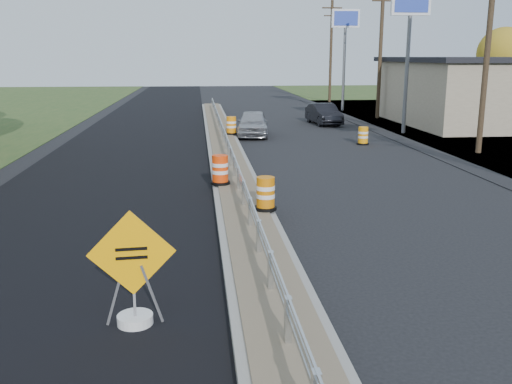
{
  "coord_description": "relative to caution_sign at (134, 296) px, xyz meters",
  "views": [
    {
      "loc": [
        -1.25,
        -15.59,
        4.34
      ],
      "look_at": [
        0.13,
        -2.12,
        1.1
      ],
      "focal_mm": 40.0,
      "sensor_mm": 36.0,
      "label": 1
    }
  ],
  "objects": [
    {
      "name": "ground",
      "position": [
        2.36,
        6.75,
        -0.5
      ],
      "size": [
        140.0,
        140.0,
        0.0
      ],
      "primitive_type": "plane",
      "color": "black",
      "rests_on": "ground"
    },
    {
      "name": "milled_overlay",
      "position": [
        -2.04,
        16.75,
        -0.49
      ],
      "size": [
        7.2,
        120.0,
        0.01
      ],
      "primitive_type": "cube",
      "color": "black",
      "rests_on": "ground"
    },
    {
      "name": "median",
      "position": [
        2.36,
        14.75,
        -0.39
      ],
      "size": [
        1.6,
        55.0,
        0.23
      ],
      "color": "gray",
      "rests_on": "ground"
    },
    {
      "name": "guardrail",
      "position": [
        2.36,
        15.75,
        0.23
      ],
      "size": [
        0.1,
        46.15,
        0.72
      ],
      "color": "silver",
      "rests_on": "median"
    },
    {
      "name": "pylon_sign_mid",
      "position": [
        12.86,
        22.75,
        5.98
      ],
      "size": [
        2.2,
        0.3,
        7.9
      ],
      "color": "slate",
      "rests_on": "ground"
    },
    {
      "name": "pylon_sign_north",
      "position": [
        12.86,
        36.75,
        5.98
      ],
      "size": [
        2.2,
        0.3,
        7.9
      ],
      "color": "slate",
      "rests_on": "ground"
    },
    {
      "name": "utility_pole_smid",
      "position": [
        13.86,
        15.75,
        4.44
      ],
      "size": [
        1.9,
        0.26,
        9.4
      ],
      "color": "#473523",
      "rests_on": "ground"
    },
    {
      "name": "utility_pole_nmid",
      "position": [
        13.86,
        30.75,
        4.44
      ],
      "size": [
        1.9,
        0.26,
        9.4
      ],
      "color": "#473523",
      "rests_on": "ground"
    },
    {
      "name": "utility_pole_north",
      "position": [
        13.86,
        45.75,
        4.44
      ],
      "size": [
        1.9,
        0.26,
        9.4
      ],
      "color": "#473523",
      "rests_on": "ground"
    },
    {
      "name": "tree_far_yellow",
      "position": [
        28.36,
        40.75,
        4.04
      ],
      "size": [
        4.62,
        4.62,
        6.86
      ],
      "color": "#473523",
      "rests_on": "ground"
    },
    {
      "name": "caution_sign",
      "position": [
        0.0,
        0.0,
        0.0
      ],
      "size": [
        1.42,
        0.59,
        1.96
      ],
      "rotation": [
        0.0,
        0.0,
        0.08
      ],
      "color": "white",
      "rests_on": "ground"
    },
    {
      "name": "barrel_median_near",
      "position": [
        2.91,
        6.15,
        0.17
      ],
      "size": [
        0.62,
        0.62,
        0.91
      ],
      "color": "black",
      "rests_on": "median"
    },
    {
      "name": "barrel_median_mid",
      "position": [
        1.81,
        9.5,
        0.19
      ],
      "size": [
        0.65,
        0.65,
        0.96
      ],
      "color": "black",
      "rests_on": "median"
    },
    {
      "name": "barrel_median_far",
      "position": [
        2.91,
        21.72,
        0.18
      ],
      "size": [
        0.64,
        0.64,
        0.94
      ],
      "color": "black",
      "rests_on": "median"
    },
    {
      "name": "barrel_shoulder_near",
      "position": [
        9.36,
        18.89,
        -0.07
      ],
      "size": [
        0.61,
        0.61,
        0.89
      ],
      "color": "black",
      "rests_on": "ground"
    },
    {
      "name": "barrel_shoulder_mid",
      "position": [
        10.05,
        30.62,
        -0.02
      ],
      "size": [
        0.69,
        0.69,
        1.01
      ],
      "color": "black",
      "rests_on": "ground"
    },
    {
      "name": "car_silver",
      "position": [
        4.16,
        22.52,
        0.21
      ],
      "size": [
        2.15,
        4.32,
        1.41
      ],
      "primitive_type": "imported",
      "rotation": [
        0.0,
        0.0,
        -0.12
      ],
      "color": "#ACABB0",
      "rests_on": "ground"
    },
    {
      "name": "car_dark_mid",
      "position": [
        9.29,
        27.67,
        0.17
      ],
      "size": [
        1.79,
        4.18,
        1.34
      ],
      "primitive_type": "imported",
      "rotation": [
        0.0,
        0.0,
        0.09
      ],
      "color": "black",
      "rests_on": "ground"
    }
  ]
}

